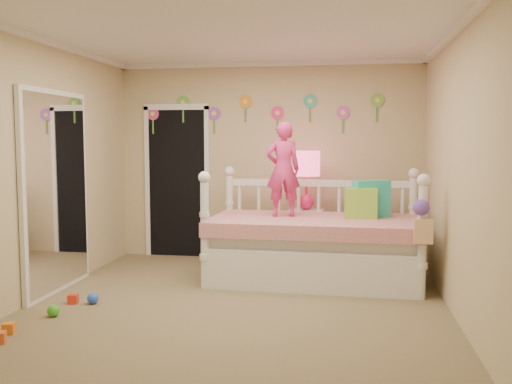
% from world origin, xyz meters
% --- Properties ---
extents(floor, '(4.00, 4.50, 0.01)m').
position_xyz_m(floor, '(0.00, 0.00, 0.00)').
color(floor, '#7F684C').
rests_on(floor, ground).
extents(ceiling, '(4.00, 4.50, 0.01)m').
position_xyz_m(ceiling, '(0.00, 0.00, 2.60)').
color(ceiling, white).
rests_on(ceiling, floor).
extents(back_wall, '(4.00, 0.01, 2.60)m').
position_xyz_m(back_wall, '(0.00, 2.25, 1.30)').
color(back_wall, tan).
rests_on(back_wall, floor).
extents(left_wall, '(0.01, 4.50, 2.60)m').
position_xyz_m(left_wall, '(-2.00, 0.00, 1.30)').
color(left_wall, tan).
rests_on(left_wall, floor).
extents(right_wall, '(0.01, 4.50, 2.60)m').
position_xyz_m(right_wall, '(2.00, 0.00, 1.30)').
color(right_wall, tan).
rests_on(right_wall, floor).
extents(crown_molding, '(4.00, 4.50, 0.06)m').
position_xyz_m(crown_molding, '(0.00, 0.00, 2.57)').
color(crown_molding, white).
rests_on(crown_molding, ceiling).
extents(daybed, '(2.41, 1.35, 1.28)m').
position_xyz_m(daybed, '(0.68, 1.16, 0.64)').
color(daybed, white).
rests_on(daybed, floor).
extents(pillow_turquoise, '(0.44, 0.32, 0.42)m').
position_xyz_m(pillow_turquoise, '(1.31, 1.32, 0.92)').
color(pillow_turquoise, '#24B69C').
rests_on(pillow_turquoise, daybed).
extents(pillow_lime, '(0.36, 0.13, 0.34)m').
position_xyz_m(pillow_lime, '(1.19, 1.18, 0.88)').
color(pillow_lime, '#8CC83D').
rests_on(pillow_lime, daybed).
extents(child, '(0.45, 0.35, 1.08)m').
position_xyz_m(child, '(0.31, 1.23, 1.25)').
color(child, '#E6347F').
rests_on(child, daybed).
extents(nightstand, '(0.45, 0.36, 0.72)m').
position_xyz_m(nightstand, '(0.53, 1.88, 0.36)').
color(nightstand, white).
rests_on(nightstand, floor).
extents(table_lamp, '(0.33, 0.33, 0.73)m').
position_xyz_m(table_lamp, '(0.53, 1.88, 1.21)').
color(table_lamp, '#EB1F65').
rests_on(table_lamp, nightstand).
extents(closet_doorway, '(0.90, 0.04, 2.07)m').
position_xyz_m(closet_doorway, '(-1.25, 2.23, 1.03)').
color(closet_doorway, black).
rests_on(closet_doorway, back_wall).
extents(flower_decals, '(3.40, 0.02, 0.50)m').
position_xyz_m(flower_decals, '(-0.09, 2.24, 1.94)').
color(flower_decals, '#B2668C').
rests_on(flower_decals, back_wall).
extents(mirror_closet, '(0.07, 1.30, 2.10)m').
position_xyz_m(mirror_closet, '(-1.96, 0.30, 1.05)').
color(mirror_closet, white).
rests_on(mirror_closet, left_wall).
extents(hanging_bag, '(0.20, 0.16, 0.36)m').
position_xyz_m(hanging_bag, '(1.75, 0.48, 0.78)').
color(hanging_bag, beige).
rests_on(hanging_bag, daybed).
extents(toy_scatter, '(0.98, 1.40, 0.11)m').
position_xyz_m(toy_scatter, '(-1.75, -0.74, 0.06)').
color(toy_scatter, '#996666').
rests_on(toy_scatter, floor).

